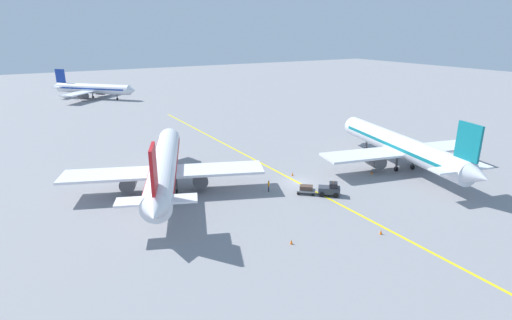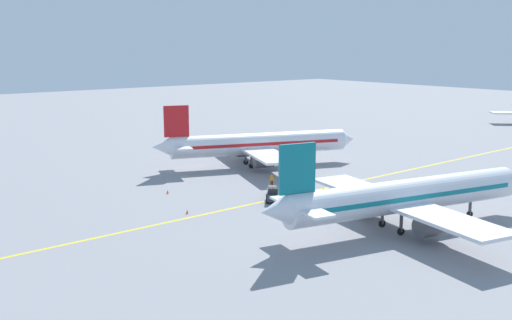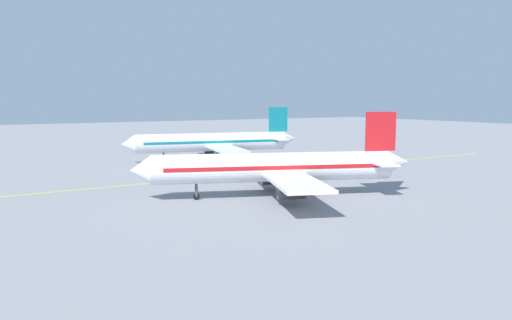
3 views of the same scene
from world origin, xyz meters
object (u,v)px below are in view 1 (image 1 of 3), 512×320
Objects in this scene: traffic_cone_mid_apron at (381,232)px; baggage_cart_trailing at (306,189)px; ground_crew_worker at (269,185)px; baggage_tug_dark at (330,189)px; traffic_cone_far_edge at (292,174)px; airplane_distant_taxiing at (93,89)px; airplane_adjacent_stand at (401,146)px; airplane_at_gate at (164,166)px; traffic_cone_by_wingtip at (372,173)px; traffic_cone_near_nose at (291,242)px.

baggage_cart_trailing is at bearing 91.51° from traffic_cone_mid_apron.
baggage_tug_dark is at bearing -39.28° from ground_crew_worker.
ground_crew_worker reaches higher than traffic_cone_far_edge.
ground_crew_worker is at bearing -84.76° from airplane_distant_taxiing.
traffic_cone_mid_apron is at bearing -88.49° from baggage_cart_trailing.
baggage_tug_dark reaches higher than traffic_cone_mid_apron.
baggage_tug_dark is (-17.93, -3.60, -2.81)m from airplane_adjacent_stand.
ground_crew_worker is at bearing 140.77° from baggage_cart_trailing.
baggage_cart_trailing reaches higher than traffic_cone_far_edge.
airplane_adjacent_stand is at bearing 11.36° from baggage_tug_dark.
traffic_cone_mid_apron is 21.02m from traffic_cone_far_edge.
baggage_tug_dark is 1.13× the size of baggage_cart_trailing.
airplane_at_gate is 23.70m from baggage_tug_dark.
baggage_tug_dark is at bearing -168.64° from airplane_adjacent_stand.
traffic_cone_far_edge is at bearing 153.20° from traffic_cone_by_wingtip.
traffic_cone_near_nose is 10.66m from traffic_cone_mid_apron.
airplane_at_gate is 38.65m from airplane_adjacent_stand.
baggage_cart_trailing reaches higher than traffic_cone_near_nose.
airplane_adjacent_stand is 1.43× the size of airplane_distant_taxiing.
traffic_cone_mid_apron is (-2.19, -11.70, -0.63)m from baggage_tug_dark.
airplane_at_gate is at bearing 149.21° from ground_crew_worker.
baggage_cart_trailing is 1.72× the size of ground_crew_worker.
airplane_adjacent_stand reaches higher than baggage_tug_dark.
airplane_distant_taxiing is at bearing 99.44° from traffic_cone_far_edge.
traffic_cone_by_wingtip is (13.71, 15.08, 0.00)m from traffic_cone_mid_apron.
airplane_adjacent_stand reaches higher than ground_crew_worker.
airplane_at_gate reaches higher than traffic_cone_by_wingtip.
traffic_cone_by_wingtip is (14.07, 1.29, -0.49)m from baggage_cart_trailing.
traffic_cone_mid_apron is at bearing -132.27° from traffic_cone_by_wingtip.
traffic_cone_mid_apron is at bearing -55.07° from airplane_at_gate.
airplane_at_gate is 30.48m from traffic_cone_mid_apron.
airplane_distant_taxiing reaches higher than traffic_cone_far_edge.
airplane_distant_taxiing is at bearing 97.39° from baggage_cart_trailing.
traffic_cone_mid_apron is at bearing -75.21° from ground_crew_worker.
baggage_tug_dark is at bearing -81.38° from airplane_distant_taxiing.
airplane_at_gate is 15.16m from ground_crew_worker.
airplane_distant_taxiing is 96.09m from traffic_cone_far_edge.
traffic_cone_near_nose is at bearing -132.87° from baggage_cart_trailing.
traffic_cone_far_edge is (2.55, 7.11, -0.49)m from baggage_cart_trailing.
airplane_adjacent_stand is at bearing -14.27° from airplane_at_gate.
traffic_cone_far_edge is at bearing -80.56° from airplane_distant_taxiing.
traffic_cone_far_edge is at bearing 162.65° from airplane_adjacent_stand.
airplane_adjacent_stand is 19.10m from traffic_cone_far_edge.
ground_crew_worker is 3.05× the size of traffic_cone_far_edge.
traffic_cone_mid_apron is (17.34, -24.83, -3.43)m from airplane_at_gate.
airplane_at_gate is at bearing 162.57° from traffic_cone_by_wingtip.
airplane_adjacent_stand is 64.14× the size of traffic_cone_mid_apron.
airplane_adjacent_stand is at bearing 4.22° from baggage_cart_trailing.
ground_crew_worker is (-6.73, 5.50, 0.01)m from baggage_tug_dark.
airplane_at_gate is 23.00m from traffic_cone_near_nose.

